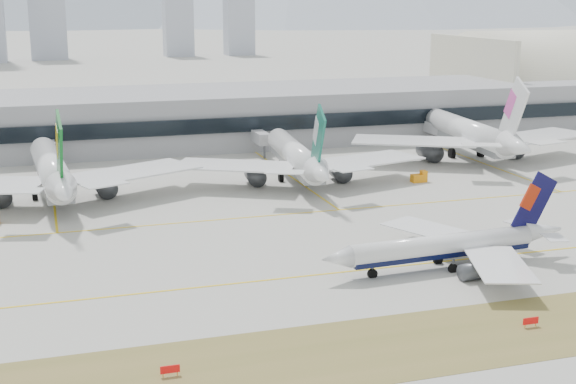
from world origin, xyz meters
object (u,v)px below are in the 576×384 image
object	(u,v)px
widebody_eva	(52,172)
widebody_cathay	(297,158)
terminal	(164,118)
taxiing_airliner	(450,246)
widebody_china_air	(469,134)
hangar	(575,112)

from	to	relation	value
widebody_eva	widebody_cathay	distance (m)	53.71
widebody_eva	terminal	bearing A→B (deg)	-32.22
taxiing_airliner	widebody_eva	xyz separation A→B (m)	(-57.98, 63.69, 2.41)
taxiing_airliner	widebody_china_air	distance (m)	90.93
hangar	widebody_china_air	bearing A→B (deg)	-141.35
widebody_cathay	widebody_china_air	world-z (taller)	widebody_china_air
taxiing_airliner	widebody_cathay	distance (m)	64.56
terminal	hangar	bearing A→B (deg)	7.43
hangar	terminal	bearing A→B (deg)	-172.57
widebody_cathay	hangar	distance (m)	154.63
widebody_china_air	hangar	distance (m)	104.60
widebody_cathay	hangar	xyz separation A→B (m)	(133.17, 78.41, -5.41)
taxiing_airliner	widebody_cathay	xyz separation A→B (m)	(-4.28, 64.38, 2.07)
widebody_china_air	widebody_cathay	bearing A→B (deg)	109.76
widebody_eva	hangar	xyz separation A→B (m)	(186.88, 79.09, -5.74)
widebody_cathay	widebody_china_air	bearing A→B (deg)	-69.83
widebody_cathay	taxiing_airliner	bearing A→B (deg)	-170.37
hangar	widebody_cathay	bearing A→B (deg)	-149.51
widebody_cathay	hangar	size ratio (longest dim) A/B	0.64
widebody_eva	widebody_china_air	xyz separation A→B (m)	(105.34, 13.88, 0.49)
taxiing_airliner	widebody_eva	size ratio (longest dim) A/B	0.69
terminal	hangar	xyz separation A→B (m)	(154.56, 20.16, -7.37)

